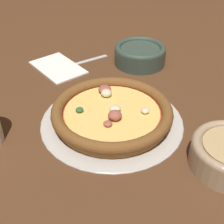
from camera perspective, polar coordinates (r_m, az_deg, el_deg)
ground_plane at (r=0.69m, az=0.00°, el=-1.73°), size 3.00×3.00×0.00m
pizza_tray at (r=0.68m, az=0.00°, el=-1.50°), size 0.31×0.31×0.01m
pizza at (r=0.67m, az=-0.00°, el=-0.06°), size 0.26×0.26×0.04m
bowl_far at (r=0.91m, az=5.14°, el=10.55°), size 0.15×0.15×0.05m
napkin at (r=0.90m, az=-9.87°, el=8.15°), size 0.19×0.16×0.01m
fork at (r=0.92m, az=-6.49°, el=8.81°), size 0.08×0.17×0.00m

